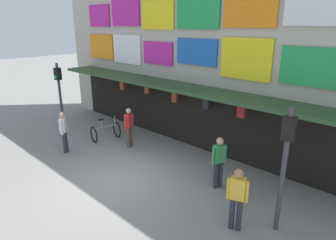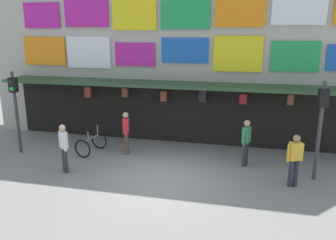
{
  "view_description": "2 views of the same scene",
  "coord_description": "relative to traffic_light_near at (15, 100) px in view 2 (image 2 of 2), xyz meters",
  "views": [
    {
      "loc": [
        7.16,
        -5.12,
        4.94
      ],
      "look_at": [
        0.27,
        2.1,
        1.66
      ],
      "focal_mm": 31.54,
      "sensor_mm": 36.0,
      "label": 1
    },
    {
      "loc": [
        2.53,
        -9.76,
        4.73
      ],
      "look_at": [
        -0.28,
        2.17,
        1.45
      ],
      "focal_mm": 36.3,
      "sensor_mm": 36.0,
      "label": 2
    }
  ],
  "objects": [
    {
      "name": "ground_plane",
      "position": [
        6.07,
        -1.25,
        -2.14
      ],
      "size": [
        80.0,
        80.0,
        0.0
      ],
      "primitive_type": "plane",
      "color": "gray"
    },
    {
      "name": "bicycle_parked",
      "position": [
        2.77,
        0.58,
        -1.75
      ],
      "size": [
        0.91,
        1.27,
        1.05
      ],
      "color": "black",
      "rests_on": "ground"
    },
    {
      "name": "traffic_light_far",
      "position": [
        10.89,
        0.02,
        0.0
      ],
      "size": [
        0.32,
        0.35,
        3.2
      ],
      "color": "#38383D",
      "rests_on": "ground"
    },
    {
      "name": "pedestrian_in_blue",
      "position": [
        2.71,
        -1.32,
        -1.19
      ],
      "size": [
        0.41,
        0.41,
        1.68
      ],
      "color": "#2D2D38",
      "rests_on": "ground"
    },
    {
      "name": "pedestrian_in_white",
      "position": [
        8.68,
        0.66,
        -1.19
      ],
      "size": [
        0.33,
        0.51,
        1.68
      ],
      "color": "#2D2D38",
      "rests_on": "ground"
    },
    {
      "name": "pedestrian_in_yellow",
      "position": [
        10.14,
        -0.71,
        -1.19
      ],
      "size": [
        0.5,
        0.34,
        1.68
      ],
      "color": "#2D2D38",
      "rests_on": "ground"
    },
    {
      "name": "traffic_light_near",
      "position": [
        0.0,
        0.0,
        0.0
      ],
      "size": [
        0.31,
        0.34,
        3.2
      ],
      "color": "#38383D",
      "rests_on": "ground"
    },
    {
      "name": "shopfront",
      "position": [
        6.06,
        3.31,
        1.82
      ],
      "size": [
        18.0,
        2.6,
        8.0
      ],
      "color": "#B2AD9E",
      "rests_on": "ground"
    },
    {
      "name": "pedestrian_in_green",
      "position": [
        4.15,
        0.81,
        -1.19
      ],
      "size": [
        0.3,
        0.52,
        1.68
      ],
      "color": "brown",
      "rests_on": "ground"
    }
  ]
}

